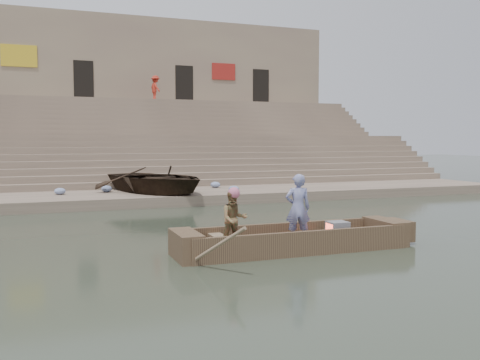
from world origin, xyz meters
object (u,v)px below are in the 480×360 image
television (337,230)px  pedestrian (155,88)px  beached_rowboat (157,179)px  main_rowboat (293,246)px  standing_man (298,208)px  rowing_man (234,219)px

television → pedestrian: size_ratio=0.27×
television → beached_rowboat: beached_rowboat is taller
main_rowboat → pedestrian: pedestrian is taller
beached_rowboat → main_rowboat: bearing=-109.4°
beached_rowboat → television: bearing=-103.1°
television → beached_rowboat: 10.75m
pedestrian → standing_man: bearing=163.8°
beached_rowboat → pedestrian: pedestrian is taller
beached_rowboat → pedestrian: 15.54m
main_rowboat → beached_rowboat: (-1.00, 10.51, 0.84)m
main_rowboat → pedestrian: 25.67m
standing_man → pedestrian: (1.82, 25.00, 5.04)m
standing_man → main_rowboat: bearing=-38.8°
pedestrian → beached_rowboat: bearing=156.5°
main_rowboat → pedestrian: size_ratio=2.95×
rowing_man → television: 2.73m
main_rowboat → television: (1.18, -0.00, 0.31)m
rowing_man → pedestrian: pedestrian is taller
rowing_man → standing_man: bearing=6.7°
television → standing_man: bearing=-174.7°
main_rowboat → pedestrian: (1.90, 24.90, 5.94)m
main_rowboat → pedestrian: bearing=85.6°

